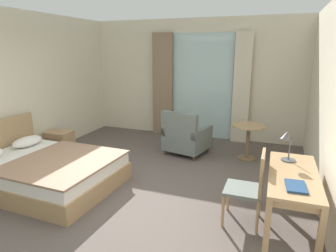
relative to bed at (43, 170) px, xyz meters
name	(u,v)px	position (x,y,z in m)	size (l,w,h in m)	color
ground	(126,202)	(1.46, 0.04, -0.31)	(5.84, 7.76, 0.10)	#564C47
wall_back	(194,79)	(1.46, 3.66, 1.17)	(5.44, 0.12, 2.85)	beige
balcony_glass_door	(201,87)	(1.67, 3.58, 0.99)	(1.50, 0.02, 2.51)	silver
curtain_panel_left	(163,85)	(0.70, 3.48, 1.00)	(0.51, 0.10, 2.53)	#897056
curtain_panel_right	(242,89)	(2.64, 3.48, 1.00)	(0.39, 0.10, 2.53)	beige
bed	(43,170)	(0.00, 0.00, 0.00)	(2.29, 1.70, 0.96)	tan
nightstand	(60,142)	(-0.80, 1.33, -0.02)	(0.52, 0.39, 0.47)	tan
writing_desk	(293,181)	(3.67, 0.04, 0.40)	(0.55, 1.39, 0.76)	tan
desk_chair	(251,184)	(3.21, 0.06, 0.26)	(0.45, 0.45, 0.95)	slate
desk_lamp	(287,141)	(3.57, 0.37, 0.77)	(0.23, 0.26, 0.44)	#4C4C51
closed_book	(296,186)	(3.68, -0.35, 0.51)	(0.20, 0.30, 0.02)	navy
armchair_by_window	(186,137)	(1.71, 2.23, 0.09)	(0.95, 0.95, 0.93)	slate
round_cafe_table	(248,134)	(2.95, 2.38, 0.25)	(0.65, 0.65, 0.70)	tan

